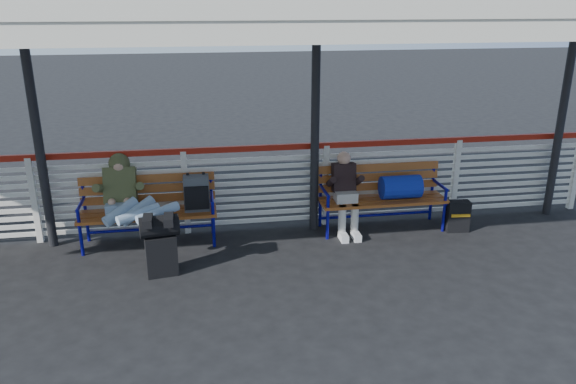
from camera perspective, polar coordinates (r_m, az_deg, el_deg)
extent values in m
plane|color=black|center=(6.46, -10.16, -10.62)|extent=(60.00, 60.00, 0.00)
cube|color=silver|center=(7.96, -10.35, -0.07)|extent=(12.00, 0.04, 1.04)
cube|color=#9A1B0E|center=(7.78, -10.61, 4.10)|extent=(12.00, 0.06, 0.08)
cube|color=silver|center=(9.84, 27.17, 1.80)|extent=(0.08, 0.08, 1.20)
cube|color=silver|center=(6.53, -11.77, 17.93)|extent=(12.60, 3.60, 0.16)
cube|color=silver|center=(4.79, -12.34, 16.03)|extent=(12.60, 0.06, 0.30)
cylinder|color=black|center=(7.83, -24.09, 5.10)|extent=(0.12, 0.12, 3.00)
cylinder|color=black|center=(7.73, 2.77, 6.60)|extent=(0.12, 0.12, 3.00)
cylinder|color=black|center=(9.23, 26.02, 6.75)|extent=(0.12, 0.12, 3.00)
cube|color=black|center=(6.94, -12.73, -6.28)|extent=(0.39, 0.27, 0.50)
cylinder|color=black|center=(6.79, -12.96, -3.40)|extent=(0.49, 0.32, 0.26)
cube|color=#A84D20|center=(7.71, -14.01, -2.17)|extent=(1.80, 0.50, 0.04)
cube|color=#A84D20|center=(7.86, -14.03, 0.35)|extent=(1.80, 0.10, 0.40)
cylinder|color=#0E0D95|center=(7.73, -20.27, -4.55)|extent=(0.04, 0.04, 0.45)
cylinder|color=#0E0D95|center=(7.57, -7.55, -3.96)|extent=(0.04, 0.04, 0.45)
cylinder|color=#0E0D95|center=(8.08, -19.88, -1.77)|extent=(0.04, 0.04, 0.90)
cylinder|color=#0E0D95|center=(7.93, -7.75, -1.15)|extent=(0.04, 0.04, 0.90)
cube|color=#51555A|center=(7.59, -9.27, -0.11)|extent=(0.34, 0.21, 0.47)
cube|color=#A84D20|center=(8.09, 9.62, -0.83)|extent=(1.80, 0.50, 0.04)
cube|color=#A84D20|center=(8.24, 9.15, 1.54)|extent=(1.80, 0.10, 0.40)
cylinder|color=#0E0D95|center=(7.76, 4.04, -3.25)|extent=(0.04, 0.04, 0.45)
cylinder|color=#0E0D95|center=(8.30, 15.54, -2.41)|extent=(0.04, 0.04, 0.45)
cylinder|color=#0E0D95|center=(8.11, 3.32, -0.54)|extent=(0.04, 0.04, 0.90)
cylinder|color=#0E0D95|center=(8.63, 14.41, 0.10)|extent=(0.04, 0.04, 0.90)
cylinder|color=#102F99|center=(8.11, 11.37, 0.50)|extent=(0.57, 0.33, 0.33)
cube|color=#93ADC6|center=(7.72, -16.65, -1.67)|extent=(0.36, 0.26, 0.18)
cube|color=#434726|center=(7.82, -16.66, 0.63)|extent=(0.42, 0.38, 0.53)
sphere|color=#434726|center=(7.84, -16.77, 2.80)|extent=(0.28, 0.28, 0.28)
sphere|color=tan|center=(7.80, -16.80, 2.65)|extent=(0.21, 0.21, 0.21)
cube|color=black|center=(6.71, -14.07, -2.87)|extent=(0.11, 0.27, 0.10)
cube|color=black|center=(6.69, -12.02, -2.77)|extent=(0.11, 0.27, 0.10)
cube|color=beige|center=(7.91, 5.87, -0.52)|extent=(0.30, 0.24, 0.16)
cube|color=black|center=(7.95, 5.68, 1.51)|extent=(0.32, 0.23, 0.42)
sphere|color=tan|center=(7.90, 5.70, 3.42)|extent=(0.19, 0.19, 0.19)
cylinder|color=beige|center=(7.82, 5.51, -2.99)|extent=(0.11, 0.11, 0.46)
cylinder|color=beige|center=(7.87, 6.77, -2.91)|extent=(0.11, 0.11, 0.46)
cube|color=silver|center=(7.81, 5.65, -4.56)|extent=(0.10, 0.24, 0.10)
cube|color=silver|center=(7.85, 6.92, -4.46)|extent=(0.10, 0.24, 0.10)
cube|color=black|center=(8.38, 16.83, -2.36)|extent=(0.34, 0.21, 0.45)
cube|color=orange|center=(8.28, 17.15, -2.31)|extent=(0.27, 0.04, 0.04)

